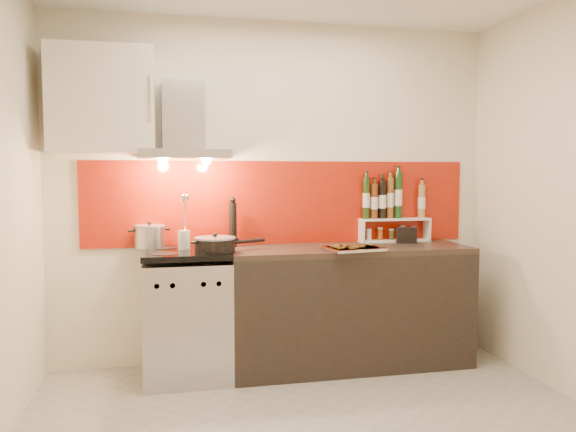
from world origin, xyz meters
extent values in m
cube|color=silver|center=(0.00, 1.40, 1.30)|extent=(3.40, 0.02, 2.60)
cube|color=#9B1808|center=(0.05, 1.39, 1.22)|extent=(3.00, 0.02, 0.64)
cube|color=#B7B7BA|center=(-0.70, 1.10, 0.42)|extent=(0.60, 0.60, 0.84)
cube|color=black|center=(-0.70, 0.81, 0.33)|extent=(0.50, 0.02, 0.40)
cube|color=#B7B7BA|center=(-0.70, 0.81, 0.72)|extent=(0.56, 0.02, 0.12)
cube|color=#FF190C|center=(-0.70, 0.81, 0.72)|extent=(0.10, 0.01, 0.04)
cube|color=black|center=(-0.70, 1.10, 0.89)|extent=(0.60, 0.60, 0.04)
cube|color=black|center=(0.50, 1.10, 0.43)|extent=(1.80, 0.60, 0.86)
cube|color=black|center=(0.50, 1.10, 0.88)|extent=(1.80, 0.60, 0.04)
cube|color=#B7B7BA|center=(-0.70, 1.15, 1.58)|extent=(0.62, 0.50, 0.06)
cube|color=#B7B7BA|center=(-0.70, 1.30, 1.86)|extent=(0.30, 0.18, 0.50)
sphere|color=#FFD18C|center=(-0.85, 1.15, 1.54)|extent=(0.07, 0.07, 0.07)
sphere|color=#FFD18C|center=(-0.55, 1.15, 1.54)|extent=(0.07, 0.07, 0.07)
cube|color=silver|center=(-1.25, 1.22, 1.95)|extent=(0.70, 0.35, 0.72)
cylinder|color=#B7B7BA|center=(-0.95, 1.29, 0.99)|extent=(0.22, 0.22, 0.15)
cylinder|color=#99999E|center=(-0.95, 1.29, 1.07)|extent=(0.22, 0.22, 0.01)
sphere|color=black|center=(-0.95, 1.29, 1.09)|extent=(0.03, 0.03, 0.03)
cylinder|color=black|center=(-0.51, 0.98, 0.95)|extent=(0.28, 0.28, 0.09)
cylinder|color=#99999E|center=(-0.51, 0.98, 1.00)|extent=(0.28, 0.28, 0.01)
sphere|color=black|center=(-0.51, 0.98, 1.03)|extent=(0.03, 0.03, 0.03)
cylinder|color=black|center=(-0.26, 1.10, 0.96)|extent=(0.25, 0.14, 0.03)
cylinder|color=silver|center=(-0.71, 1.16, 0.97)|extent=(0.09, 0.09, 0.14)
cylinder|color=silver|center=(-0.70, 1.16, 1.16)|extent=(0.01, 0.07, 0.26)
sphere|color=silver|center=(-0.70, 1.10, 1.28)|extent=(0.06, 0.06, 0.06)
cylinder|color=black|center=(-0.35, 1.27, 1.07)|extent=(0.06, 0.06, 0.33)
sphere|color=black|center=(-0.35, 1.27, 1.25)|extent=(0.05, 0.05, 0.05)
cube|color=white|center=(0.96, 1.34, 0.91)|extent=(0.58, 0.16, 0.01)
cube|color=white|center=(0.68, 1.34, 0.99)|extent=(0.01, 0.16, 0.16)
cube|color=white|center=(1.24, 1.34, 0.99)|extent=(0.02, 0.16, 0.16)
cube|color=white|center=(0.96, 1.34, 1.08)|extent=(0.58, 0.16, 0.02)
cylinder|color=#1E3311|center=(0.72, 1.34, 1.25)|extent=(0.05, 0.05, 0.33)
cylinder|color=#5B2C0F|center=(0.79, 1.34, 1.23)|extent=(0.06, 0.06, 0.28)
cylinder|color=black|center=(0.85, 1.34, 1.24)|extent=(0.06, 0.06, 0.30)
cylinder|color=brown|center=(0.92, 1.34, 1.25)|extent=(0.05, 0.05, 0.33)
cylinder|color=#153A15|center=(0.99, 1.34, 1.27)|extent=(0.06, 0.06, 0.37)
cylinder|color=#9F7039|center=(1.19, 1.34, 1.22)|extent=(0.06, 0.06, 0.27)
cylinder|color=beige|center=(0.74, 1.34, 0.95)|extent=(0.04, 0.04, 0.08)
cylinder|color=#AD501C|center=(0.84, 1.34, 0.96)|extent=(0.04, 0.04, 0.09)
cylinder|color=brown|center=(0.93, 1.34, 0.95)|extent=(0.04, 0.04, 0.07)
cylinder|color=silver|center=(1.03, 1.34, 0.96)|extent=(0.04, 0.04, 0.10)
cylinder|color=#924518|center=(1.12, 1.34, 0.96)|extent=(0.04, 0.04, 0.09)
cube|color=black|center=(1.01, 1.20, 0.96)|extent=(0.16, 0.09, 0.13)
cube|color=silver|center=(0.47, 0.90, 0.91)|extent=(0.42, 0.34, 0.01)
cube|color=silver|center=(0.47, 0.90, 0.92)|extent=(0.44, 0.37, 0.01)
cube|color=red|center=(0.47, 0.90, 0.92)|extent=(0.38, 0.30, 0.01)
cube|color=brown|center=(0.48, 0.96, 0.93)|extent=(0.05, 0.02, 0.01)
cube|color=brown|center=(0.33, 0.93, 0.93)|extent=(0.05, 0.03, 0.01)
cube|color=brown|center=(0.52, 0.89, 0.93)|extent=(0.05, 0.02, 0.01)
cube|color=brown|center=(0.43, 0.84, 0.93)|extent=(0.03, 0.05, 0.01)
cube|color=brown|center=(0.39, 0.87, 0.93)|extent=(0.05, 0.05, 0.01)
cube|color=brown|center=(0.37, 0.96, 0.93)|extent=(0.03, 0.05, 0.01)
cube|color=brown|center=(0.42, 0.97, 0.93)|extent=(0.02, 0.05, 0.01)
cube|color=brown|center=(0.35, 0.91, 0.93)|extent=(0.04, 0.05, 0.01)
cube|color=brown|center=(0.49, 0.87, 0.93)|extent=(0.04, 0.05, 0.01)
cube|color=brown|center=(0.44, 0.83, 0.93)|extent=(0.05, 0.02, 0.01)
cube|color=brown|center=(0.36, 0.98, 0.93)|extent=(0.05, 0.04, 0.01)
cube|color=brown|center=(0.34, 0.91, 0.93)|extent=(0.04, 0.05, 0.01)
cube|color=brown|center=(0.35, 0.84, 0.93)|extent=(0.05, 0.03, 0.01)
cube|color=brown|center=(0.49, 0.89, 0.93)|extent=(0.05, 0.04, 0.01)
cube|color=brown|center=(0.43, 0.94, 0.93)|extent=(0.05, 0.03, 0.01)
cube|color=brown|center=(0.57, 0.99, 0.93)|extent=(0.05, 0.02, 0.01)
camera|label=1|loc=(-0.83, -2.87, 1.45)|focal=35.00mm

